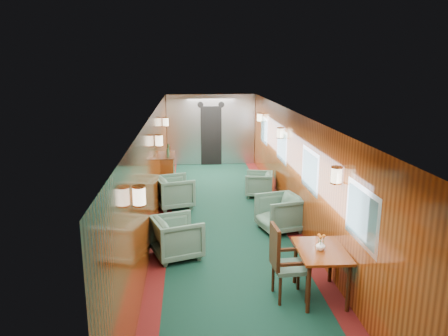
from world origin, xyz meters
name	(u,v)px	position (x,y,z in m)	size (l,w,h in m)	color
room	(226,151)	(0.00, 0.00, 1.63)	(12.00, 12.10, 2.40)	#0C2E21
bulkhead	(211,130)	(0.00, 5.91, 1.18)	(2.98, 0.17, 2.39)	#B9BBC1
windows_right	(294,156)	(1.49, 0.25, 1.45)	(0.02, 8.60, 0.80)	silver
wall_sconces	(224,139)	(0.00, 0.57, 1.79)	(2.97, 7.97, 0.25)	beige
dining_table	(321,257)	(1.14, -2.99, 0.63)	(0.73, 1.03, 0.75)	maroon
side_chair	(283,259)	(0.58, -2.99, 0.62)	(0.54, 0.56, 1.14)	#1B3F34
credenza	(168,172)	(-1.34, 2.81, 0.51)	(0.35, 1.12, 1.28)	maroon
flower_vase	(321,245)	(1.12, -3.01, 0.83)	(0.14, 0.14, 0.15)	white
armchair_left_near	(177,237)	(-1.01, -1.43, 0.37)	(0.80, 0.82, 0.75)	#1B3F34
armchair_left_far	(175,192)	(-1.13, 1.36, 0.38)	(0.82, 0.84, 0.77)	#1B3F34
armchair_right_near	(280,213)	(1.08, -0.34, 0.38)	(0.81, 0.83, 0.76)	#1B3F34
armchair_right_far	(259,184)	(1.04, 2.10, 0.32)	(0.69, 0.71, 0.64)	#1B3F34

